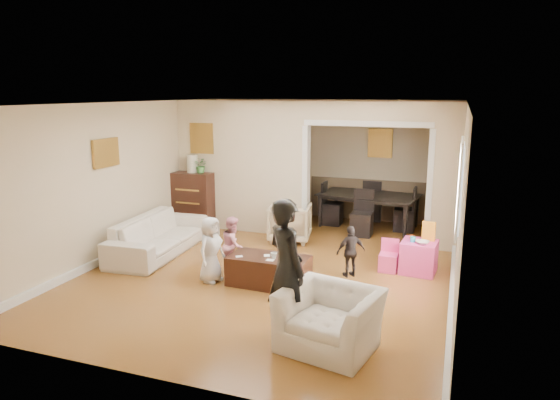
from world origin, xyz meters
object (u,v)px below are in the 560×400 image
at_px(dresser, 194,201).
at_px(child_kneel_a, 211,250).
at_px(table_lamp, 192,164).
at_px(dining_table, 368,211).
at_px(armchair_back, 290,223).
at_px(child_toddler, 351,251).
at_px(sofa, 159,235).
at_px(coffee_table, 269,271).
at_px(play_table, 419,257).
at_px(armchair_front, 330,319).
at_px(coffee_cup, 274,256).
at_px(cyan_cup, 413,239).
at_px(adult_person, 286,269).
at_px(child_kneel_b, 233,245).

relative_size(dresser, child_kneel_a, 1.18).
distance_m(table_lamp, dining_table, 3.72).
relative_size(armchair_back, child_toddler, 0.97).
relative_size(sofa, coffee_table, 1.92).
height_order(dresser, child_kneel_a, dresser).
bearing_deg(play_table, sofa, -173.04).
height_order(armchair_back, armchair_front, armchair_back).
relative_size(armchair_back, dresser, 0.66).
height_order(armchair_front, coffee_cup, armchair_front).
distance_m(table_lamp, cyan_cup, 4.69).
bearing_deg(play_table, child_toddler, -151.55).
xyz_separation_m(play_table, dining_table, (-1.22, 2.39, 0.10)).
relative_size(dining_table, child_toddler, 2.49).
relative_size(table_lamp, coffee_table, 0.31).
bearing_deg(coffee_table, adult_person, -61.81).
relative_size(armchair_front, coffee_cup, 11.05).
height_order(dining_table, adult_person, adult_person).
bearing_deg(child_kneel_a, table_lamp, 45.73).
distance_m(sofa, coffee_table, 2.45).
xyz_separation_m(armchair_back, child_kneel_a, (-0.43, -2.38, 0.14)).
xyz_separation_m(armchair_back, armchair_front, (1.70, -3.72, -0.02)).
bearing_deg(coffee_cup, adult_person, -64.29).
relative_size(coffee_table, coffee_cup, 12.58).
relative_size(table_lamp, adult_person, 0.22).
xyz_separation_m(dresser, table_lamp, (0.00, 0.00, 0.76)).
bearing_deg(coffee_table, dresser, 136.79).
bearing_deg(child_kneel_a, armchair_back, 1.63).
distance_m(play_table, child_kneel_a, 3.21).
bearing_deg(armchair_back, armchair_front, 104.67).
height_order(dresser, adult_person, adult_person).
xyz_separation_m(sofa, child_toddler, (3.38, 0.01, 0.07)).
distance_m(armchair_front, cyan_cup, 2.79).
relative_size(armchair_front, child_kneel_a, 1.03).
bearing_deg(armchair_front, child_toddler, 107.76).
bearing_deg(adult_person, child_kneel_b, -8.72).
relative_size(armchair_back, cyan_cup, 9.62).
xyz_separation_m(cyan_cup, child_kneel_b, (-2.62, -0.92, -0.09)).
distance_m(dresser, coffee_table, 3.52).
height_order(cyan_cup, child_toddler, child_toddler).
distance_m(table_lamp, child_kneel_a, 3.18).
relative_size(dresser, play_table, 2.24).
bearing_deg(child_kneel_b, table_lamp, 23.41).
bearing_deg(table_lamp, child_kneel_b, -48.55).
bearing_deg(play_table, dining_table, 117.03).
distance_m(sofa, child_kneel_b, 1.70).
bearing_deg(adult_person, dresser, -8.20).
xyz_separation_m(sofa, dining_table, (3.13, 2.92, 0.02)).
distance_m(armchair_back, adult_person, 3.83).
relative_size(dresser, cyan_cup, 14.61).
distance_m(armchair_front, table_lamp, 5.56).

